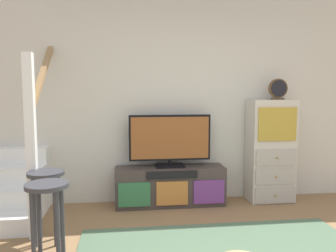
{
  "coord_description": "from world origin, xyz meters",
  "views": [
    {
      "loc": [
        -0.84,
        -1.91,
        1.43
      ],
      "look_at": [
        -0.36,
        1.9,
        1.04
      ],
      "focal_mm": 35.81,
      "sensor_mm": 36.0,
      "label": 1
    }
  ],
  "objects_px": {
    "television": "(170,139)",
    "bar_stool_near": "(47,205)",
    "side_cabinet": "(271,151)",
    "desk_clock": "(278,89)",
    "media_console": "(170,186)",
    "bar_stool_far": "(46,190)"
  },
  "relations": [
    {
      "from": "television",
      "to": "bar_stool_near",
      "type": "height_order",
      "value": "television"
    },
    {
      "from": "television",
      "to": "side_cabinet",
      "type": "bearing_deg",
      "value": -0.59
    },
    {
      "from": "desk_clock",
      "to": "media_console",
      "type": "bearing_deg",
      "value": 179.8
    },
    {
      "from": "media_console",
      "to": "bar_stool_near",
      "type": "distance_m",
      "value": 1.85
    },
    {
      "from": "side_cabinet",
      "to": "media_console",
      "type": "bearing_deg",
      "value": -179.56
    },
    {
      "from": "side_cabinet",
      "to": "bar_stool_far",
      "type": "relative_size",
      "value": 1.93
    },
    {
      "from": "desk_clock",
      "to": "bar_stool_far",
      "type": "distance_m",
      "value": 2.99
    },
    {
      "from": "media_console",
      "to": "television",
      "type": "height_order",
      "value": "television"
    },
    {
      "from": "television",
      "to": "desk_clock",
      "type": "relative_size",
      "value": 3.85
    },
    {
      "from": "desk_clock",
      "to": "bar_stool_near",
      "type": "bearing_deg",
      "value": -151.51
    },
    {
      "from": "media_console",
      "to": "television",
      "type": "relative_size",
      "value": 1.34
    },
    {
      "from": "television",
      "to": "side_cabinet",
      "type": "height_order",
      "value": "side_cabinet"
    },
    {
      "from": "media_console",
      "to": "desk_clock",
      "type": "bearing_deg",
      "value": -0.2
    },
    {
      "from": "desk_clock",
      "to": "television",
      "type": "bearing_deg",
      "value": 178.82
    },
    {
      "from": "desk_clock",
      "to": "bar_stool_near",
      "type": "relative_size",
      "value": 0.38
    },
    {
      "from": "television",
      "to": "media_console",
      "type": "bearing_deg",
      "value": -90.0
    },
    {
      "from": "side_cabinet",
      "to": "desk_clock",
      "type": "distance_m",
      "value": 0.8
    },
    {
      "from": "side_cabinet",
      "to": "bar_stool_far",
      "type": "height_order",
      "value": "side_cabinet"
    },
    {
      "from": "television",
      "to": "bar_stool_near",
      "type": "bearing_deg",
      "value": -129.61
    },
    {
      "from": "television",
      "to": "side_cabinet",
      "type": "xyz_separation_m",
      "value": [
        1.33,
        -0.01,
        -0.17
      ]
    },
    {
      "from": "desk_clock",
      "to": "bar_stool_near",
      "type": "xyz_separation_m",
      "value": [
        -2.57,
        -1.39,
        -0.94
      ]
    },
    {
      "from": "desk_clock",
      "to": "side_cabinet",
      "type": "bearing_deg",
      "value": 167.09
    }
  ]
}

